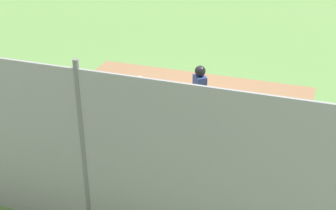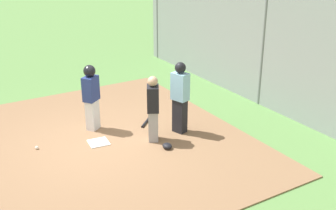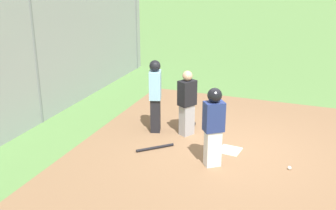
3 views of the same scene
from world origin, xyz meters
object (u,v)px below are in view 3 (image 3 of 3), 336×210
Objects in this scene: runner at (214,123)px; baseball at (289,168)px; umpire at (155,95)px; catcher at (187,102)px; baseball_bat at (155,148)px; catcher_mask at (191,124)px; home_plate at (230,150)px.

runner is 1.74m from baseball.
baseball is at bearing -33.27° from umpire.
catcher is 0.89× the size of umpire.
umpire is (0.06, -0.75, 0.11)m from catcher.
baseball_bat is (0.93, 0.37, -0.87)m from umpire.
catcher_mask is at bearing 21.91° from umpire.
baseball is at bearing 59.63° from catcher_mask.
runner is at bearing 29.26° from catcher_mask.
baseball is (1.45, 2.47, -0.02)m from catcher_mask.
baseball_bat is at bearing -81.94° from catcher.
catcher_mask is 2.87m from baseball.
umpire reaches higher than baseball.
catcher_mask is (-0.53, -0.05, -0.73)m from catcher.
runner is 1.88× the size of baseball_bat.
catcher is 20.69× the size of baseball.
catcher_mask is at bearing -7.34° from runner.
baseball_bat is at bearing -12.41° from catcher_mask.
home_plate is 1.83× the size of catcher_mask.
home_plate is 1.58m from catcher_mask.
baseball_bat is 3.56× the size of catcher_mask.
runner is at bearing -53.35° from umpire.
runner is at bearing -13.66° from home_plate.
runner is at bearing -55.15° from baseball_bat.
runner reaches higher than catcher.
umpire is at bearing -145.95° from catcher.
umpire is at bearing -49.89° from catcher_mask.
umpire reaches higher than catcher_mask.
catcher_mask reaches higher than baseball_bat.
baseball is (0.86, 3.18, -0.87)m from umpire.
baseball_bat is (1.00, -0.38, -0.76)m from catcher.
runner is (1.21, 1.71, 0.01)m from umpire.
baseball reaches higher than baseball_bat.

